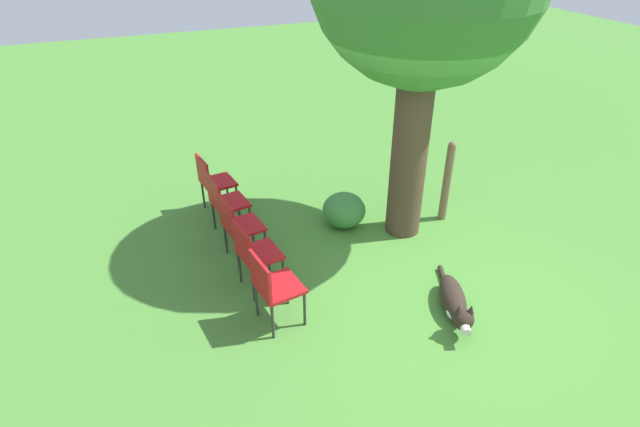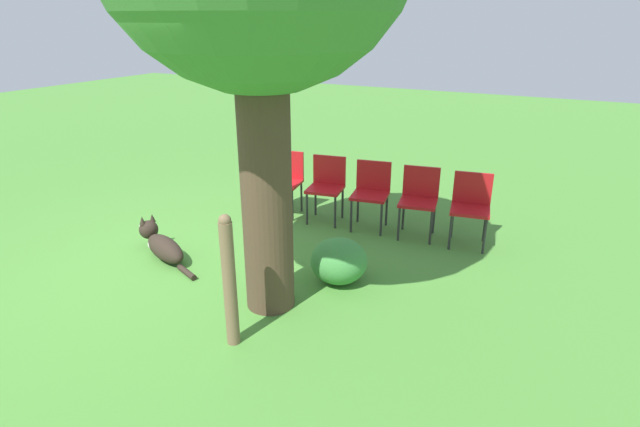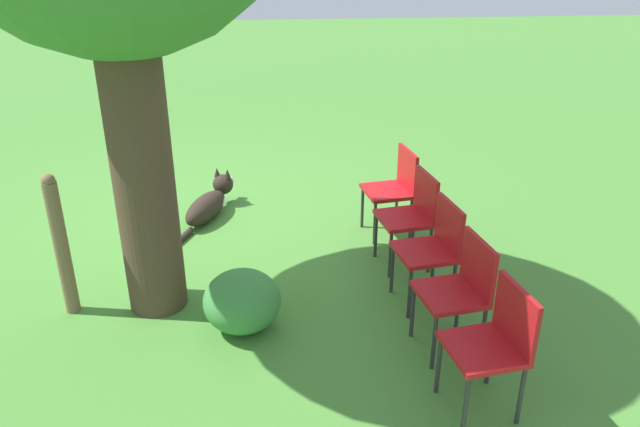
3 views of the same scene
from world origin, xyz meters
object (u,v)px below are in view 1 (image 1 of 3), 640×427
Objects in this scene: dog at (455,303)px; red_chair_1 at (253,252)px; red_chair_0 at (272,285)px; fence_post at (447,181)px; red_chair_4 at (213,180)px; red_chair_3 at (224,200)px; red_chair_2 at (238,224)px.

red_chair_1 is at bearing -99.94° from dog.
red_chair_0 reaches higher than dog.
red_chair_4 is at bearing 155.29° from fence_post.
fence_post is at bearing -33.94° from red_chair_4.
dog is 1.41× the size of red_chair_4.
red_chair_3 is (-2.85, 0.72, -0.08)m from fence_post.
fence_post is (0.95, 1.68, 0.44)m from dog.
fence_post is at bearing 1.04° from red_chair_1.
red_chair_0 is 0.61m from red_chair_1.
dog is 1.41× the size of red_chair_0.
red_chair_1 and red_chair_2 have the same top height.
red_chair_2 is at bearing 177.88° from fence_post.
red_chair_0 is at bearing -96.50° from red_chair_3.
dog is at bearing -26.32° from red_chair_0.
red_chair_3 is 1.00× the size of red_chair_4.
red_chair_3 and red_chair_4 have the same top height.
red_chair_2 is (-1.87, 1.78, 0.36)m from dog.
red_chair_3 is 0.61m from red_chair_4.
red_chair_0 is at bearing -158.01° from fence_post.
red_chair_1 and red_chair_4 have the same top height.
red_chair_0 is (-2.77, -1.12, -0.08)m from fence_post.
red_chair_1 is 1.00× the size of red_chair_4.
fence_post is 3.17m from red_chair_4.
red_chair_1 reaches higher than dog.
red_chair_0 is 1.84m from red_chair_3.
red_chair_4 is at bearing 83.50° from red_chair_3.
red_chair_1 is (-0.03, 0.61, 0.00)m from red_chair_0.
red_chair_3 is at bearing -96.50° from red_chair_4.
fence_post is at bearing 172.80° from dog.
red_chair_3 is at bearing 165.92° from fence_post.
dog is 3.08m from red_chair_3.
red_chair_2 is 0.61m from red_chair_3.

